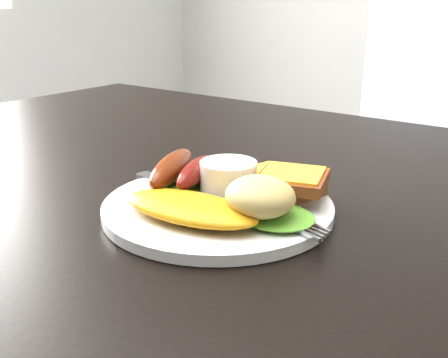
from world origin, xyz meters
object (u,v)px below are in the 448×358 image
dining_table (212,186)px  plate (218,207)px  dining_chair (389,184)px  person (364,64)px

dining_table → plate: size_ratio=5.38×
plate → dining_table: bearing=130.5°
plate → dining_chair: bearing=99.4°
person → dining_table: bearing=104.0°
dining_table → person: size_ratio=0.74×
dining_table → dining_chair: (-0.08, 0.92, -0.28)m
dining_chair → person: (0.02, -0.30, 0.36)m
dining_table → person: 0.63m
dining_chair → person: bearing=-65.4°
person → plate: 0.74m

